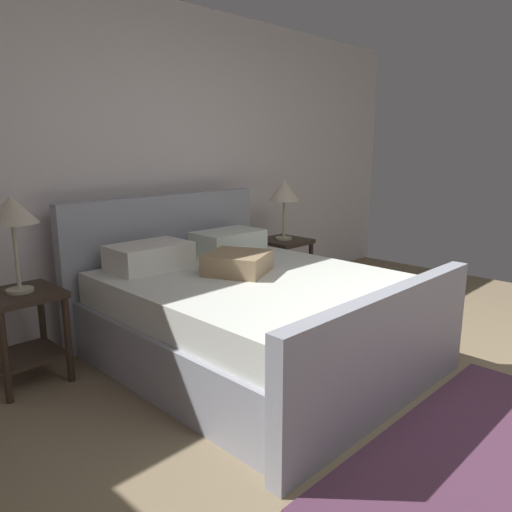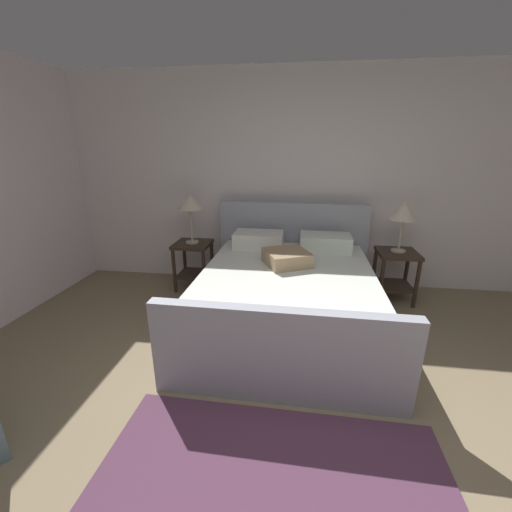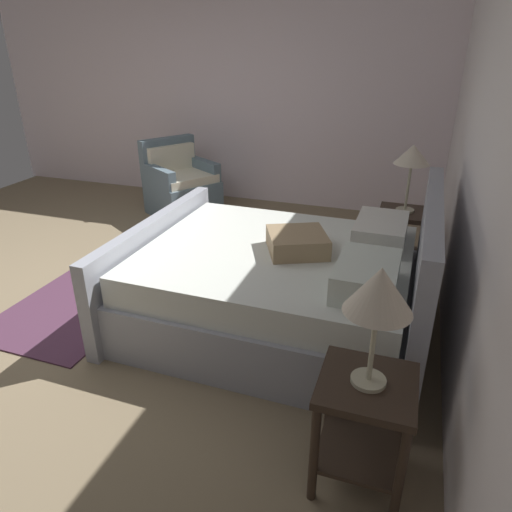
# 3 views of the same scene
# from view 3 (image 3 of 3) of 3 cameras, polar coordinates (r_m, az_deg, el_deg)

# --- Properties ---
(ground_plane) EXTENTS (6.27, 6.07, 0.02)m
(ground_plane) POSITION_cam_3_polar(r_m,az_deg,el_deg) (4.31, -22.81, -5.18)
(ground_plane) COLOR #837155
(wall_back) EXTENTS (6.39, 0.12, 2.63)m
(wall_back) POSITION_cam_3_polar(r_m,az_deg,el_deg) (2.82, 26.88, 7.94)
(wall_back) COLOR silver
(wall_back) RESTS_ON ground
(wall_side_left) EXTENTS (0.12, 6.19, 2.63)m
(wall_side_left) POSITION_cam_3_polar(r_m,az_deg,el_deg) (6.52, -5.86, 18.67)
(wall_side_left) COLOR silver
(wall_side_left) RESTS_ON ground
(bed) EXTENTS (1.84, 2.15, 1.10)m
(bed) POSITION_cam_3_polar(r_m,az_deg,el_deg) (3.52, 3.22, -3.45)
(bed) COLOR #9B9EAA
(bed) RESTS_ON ground
(nightstand_right) EXTENTS (0.44, 0.44, 0.60)m
(nightstand_right) POSITION_cam_3_polar(r_m,az_deg,el_deg) (2.39, 12.92, -18.26)
(nightstand_right) COLOR #34271D
(nightstand_right) RESTS_ON ground
(table_lamp_right) EXTENTS (0.29, 0.29, 0.58)m
(table_lamp_right) POSITION_cam_3_polar(r_m,az_deg,el_deg) (2.00, 14.69, -4.39)
(table_lamp_right) COLOR #B7B293
(table_lamp_right) RESTS_ON nightstand_right
(nightstand_left) EXTENTS (0.44, 0.44, 0.60)m
(nightstand_left) POSITION_cam_3_polar(r_m,az_deg,el_deg) (4.51, 17.23, 2.84)
(nightstand_left) COLOR #34271D
(nightstand_left) RESTS_ON ground
(table_lamp_left) EXTENTS (0.31, 0.31, 0.59)m
(table_lamp_left) POSITION_cam_3_polar(r_m,az_deg,el_deg) (4.31, 18.39, 11.34)
(table_lamp_left) COLOR #B7B293
(table_lamp_left) RESTS_ON nightstand_left
(armchair) EXTENTS (1.00, 1.00, 0.90)m
(armchair) POSITION_cam_3_polar(r_m,az_deg,el_deg) (5.95, -9.14, 8.37)
(armchair) COLOR slate
(armchair) RESTS_ON ground
(area_rug) EXTENTS (1.98, 1.02, 0.01)m
(area_rug) POSITION_cam_3_polar(r_m,az_deg,el_deg) (4.37, -18.36, -3.82)
(area_rug) COLOR #533047
(area_rug) RESTS_ON ground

